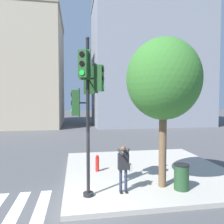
# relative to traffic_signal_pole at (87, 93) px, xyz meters

# --- Properties ---
(ground_plane) EXTENTS (160.00, 160.00, 0.00)m
(ground_plane) POSITION_rel_traffic_signal_pole_xyz_m (-0.39, -0.77, -3.88)
(ground_plane) COLOR #4C4C4F
(sidewalk_corner) EXTENTS (8.00, 8.00, 0.18)m
(sidewalk_corner) POSITION_rel_traffic_signal_pole_xyz_m (3.11, 2.73, -3.79)
(sidewalk_corner) COLOR #ADA89E
(sidewalk_corner) RESTS_ON ground_plane
(traffic_signal_pole) EXTENTS (1.16, 1.16, 5.69)m
(traffic_signal_pole) POSITION_rel_traffic_signal_pole_xyz_m (0.00, 0.00, 0.00)
(traffic_signal_pole) COLOR black
(traffic_signal_pole) RESTS_ON sidewalk_corner
(person_photographer) EXTENTS (0.58, 0.54, 1.75)m
(person_photographer) POSITION_rel_traffic_signal_pole_xyz_m (1.35, 0.13, -2.65)
(person_photographer) COLOR black
(person_photographer) RESTS_ON sidewalk_corner
(street_tree) EXTENTS (2.93, 2.93, 5.91)m
(street_tree) POSITION_rel_traffic_signal_pole_xyz_m (3.01, 0.42, 0.57)
(street_tree) COLOR brown
(street_tree) RESTS_ON sidewalk_corner
(fire_hydrant) EXTENTS (0.18, 0.24, 0.81)m
(fire_hydrant) POSITION_rel_traffic_signal_pole_xyz_m (0.61, 2.73, -3.30)
(fire_hydrant) COLOR red
(fire_hydrant) RESTS_ON sidewalk_corner
(trash_bin) EXTENTS (0.59, 0.59, 0.99)m
(trash_bin) POSITION_rel_traffic_signal_pole_xyz_m (3.61, -0.01, -3.20)
(trash_bin) COLOR #234728
(trash_bin) RESTS_ON sidewalk_corner
(building_left) EXTENTS (11.42, 13.22, 16.50)m
(building_left) POSITION_rel_traffic_signal_pole_xyz_m (-8.04, 26.67, 4.38)
(building_left) COLOR tan
(building_left) RESTS_ON ground_plane
(building_right) EXTENTS (17.03, 10.15, 18.80)m
(building_right) POSITION_rel_traffic_signal_pole_xyz_m (10.74, 24.46, 5.54)
(building_right) COLOR gray
(building_right) RESTS_ON ground_plane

